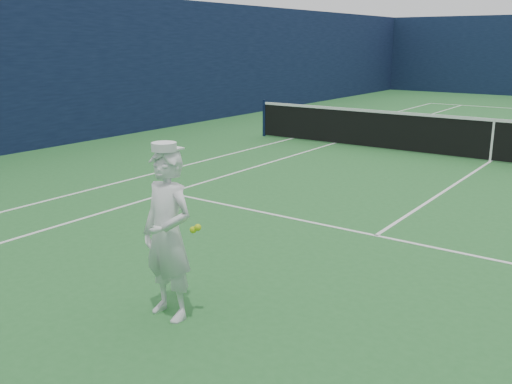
% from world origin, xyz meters
% --- Properties ---
extents(ground, '(80.00, 80.00, 0.00)m').
position_xyz_m(ground, '(0.00, 0.00, 0.00)').
color(ground, '#28692E').
rests_on(ground, ground).
extents(court_markings, '(11.03, 23.83, 0.01)m').
position_xyz_m(court_markings, '(0.00, 0.00, 0.00)').
color(court_markings, white).
rests_on(court_markings, ground).
extents(windscreen_fence, '(20.12, 36.12, 4.00)m').
position_xyz_m(windscreen_fence, '(0.00, 0.00, 2.00)').
color(windscreen_fence, '#0E1834').
rests_on(windscreen_fence, ground).
extents(tennis_net, '(12.88, 0.09, 1.07)m').
position_xyz_m(tennis_net, '(0.00, 0.00, 0.55)').
color(tennis_net, '#141E4C').
rests_on(tennis_net, ground).
extents(tennis_player, '(0.76, 0.52, 1.79)m').
position_xyz_m(tennis_player, '(-0.69, -9.91, 0.87)').
color(tennis_player, white).
rests_on(tennis_player, ground).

